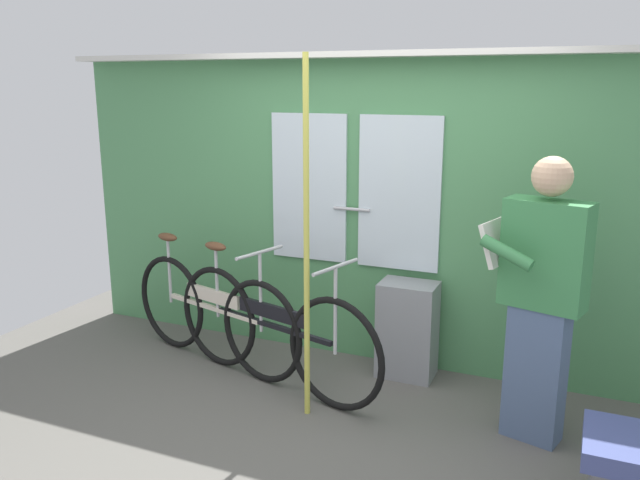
% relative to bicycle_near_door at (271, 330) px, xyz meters
% --- Properties ---
extents(ground_plane, '(6.06, 4.35, 0.04)m').
position_rel_bicycle_near_door_xyz_m(ground_plane, '(0.53, -0.64, -0.42)').
color(ground_plane, '#56544F').
extents(train_door_wall, '(5.06, 0.28, 2.26)m').
position_rel_bicycle_near_door_xyz_m(train_door_wall, '(0.53, 0.73, 0.78)').
color(train_door_wall, '#4C8C56').
rests_on(train_door_wall, ground_plane).
extents(bicycle_near_door, '(1.78, 0.63, 0.96)m').
position_rel_bicycle_near_door_xyz_m(bicycle_near_door, '(0.00, 0.00, 0.00)').
color(bicycle_near_door, black).
rests_on(bicycle_near_door, ground_plane).
extents(bicycle_leaning_behind, '(1.67, 0.60, 0.95)m').
position_rel_bicycle_near_door_xyz_m(bicycle_leaning_behind, '(-0.57, 0.16, -0.01)').
color(bicycle_leaning_behind, black).
rests_on(bicycle_leaning_behind, ground_plane).
extents(passenger_reading_newspaper, '(0.62, 0.55, 1.67)m').
position_rel_bicycle_near_door_xyz_m(passenger_reading_newspaper, '(1.73, -0.01, 0.48)').
color(passenger_reading_newspaper, slate).
rests_on(passenger_reading_newspaper, ground_plane).
extents(trash_bin_by_wall, '(0.40, 0.28, 0.69)m').
position_rel_bicycle_near_door_xyz_m(trash_bin_by_wall, '(0.82, 0.51, -0.05)').
color(trash_bin_by_wall, gray).
rests_on(trash_bin_by_wall, ground_plane).
extents(handrail_pole, '(0.04, 0.04, 2.22)m').
position_rel_bicycle_near_door_xyz_m(handrail_pole, '(0.39, -0.28, 0.71)').
color(handrail_pole, '#C6C14C').
rests_on(handrail_pole, ground_plane).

